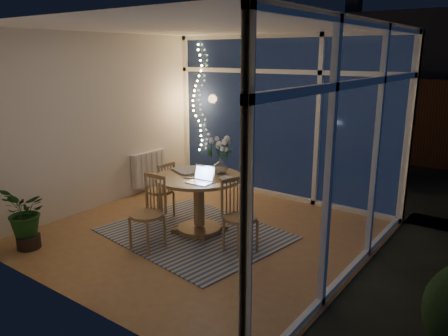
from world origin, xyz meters
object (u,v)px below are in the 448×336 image
at_px(chair_left, 160,189).
at_px(flower_vase, 221,166).
at_px(potted_plant, 26,219).
at_px(chair_front, 147,213).
at_px(chair_right, 240,216).
at_px(dining_table, 199,204).
at_px(laptop, 199,175).

bearing_deg(chair_left, flower_vase, 105.27).
distance_m(chair_left, potted_plant, 1.80).
bearing_deg(chair_front, chair_right, 30.92).
bearing_deg(dining_table, chair_left, 173.77).
bearing_deg(flower_vase, chair_right, -35.67).
relative_size(dining_table, chair_left, 1.35).
distance_m(chair_right, potted_plant, 2.57).
xyz_separation_m(chair_right, flower_vase, (-0.62, 0.45, 0.43)).
height_order(chair_right, flower_vase, flower_vase).
bearing_deg(flower_vase, chair_front, -106.97).
height_order(laptop, potted_plant, laptop).
height_order(flower_vase, potted_plant, flower_vase).
height_order(chair_left, chair_right, chair_right).
relative_size(chair_front, laptop, 3.12).
distance_m(chair_left, flower_vase, 1.06).
height_order(chair_left, laptop, laptop).
height_order(dining_table, potted_plant, dining_table).
relative_size(chair_left, chair_right, 0.93).
xyz_separation_m(chair_right, potted_plant, (-2.13, -1.44, -0.07)).
xyz_separation_m(dining_table, flower_vase, (0.15, 0.27, 0.49)).
height_order(chair_right, chair_front, chair_front).
bearing_deg(flower_vase, potted_plant, -128.50).
distance_m(laptop, potted_plant, 2.14).
relative_size(dining_table, potted_plant, 1.48).
distance_m(chair_front, flower_vase, 1.17).
xyz_separation_m(flower_vase, potted_plant, (-1.50, -1.89, -0.49)).
bearing_deg(chair_right, laptop, 112.92).
bearing_deg(chair_right, chair_front, 139.07).
bearing_deg(laptop, dining_table, 128.32).
xyz_separation_m(dining_table, chair_right, (0.78, -0.18, 0.06)).
relative_size(chair_left, flower_vase, 3.99).
relative_size(laptop, flower_vase, 1.40).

